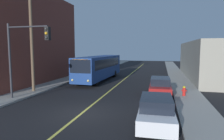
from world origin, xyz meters
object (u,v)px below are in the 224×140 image
(parked_car_white, at_px, (156,111))
(utility_pole_near, at_px, (31,22))
(fire_hydrant, at_px, (184,91))
(traffic_signal_left_corner, at_px, (26,47))
(parked_car_red, at_px, (160,86))
(city_bus, at_px, (100,67))

(parked_car_white, height_order, utility_pole_near, utility_pole_near)
(fire_hydrant, bearing_deg, traffic_signal_left_corner, -160.97)
(traffic_signal_left_corner, bearing_deg, parked_car_white, -15.83)
(traffic_signal_left_corner, relative_size, fire_hydrant, 7.14)
(traffic_signal_left_corner, bearing_deg, utility_pole_near, 118.22)
(parked_car_red, height_order, traffic_signal_left_corner, traffic_signal_left_corner)
(traffic_signal_left_corner, distance_m, fire_hydrant, 13.49)
(utility_pole_near, bearing_deg, parked_car_white, -26.09)
(parked_car_white, bearing_deg, fire_hydrant, 73.16)
(utility_pole_near, xyz_separation_m, fire_hydrant, (13.78, 1.40, -6.05))
(parked_car_white, xyz_separation_m, parked_car_red, (0.15, 7.30, 0.00))
(parked_car_red, distance_m, fire_hydrant, 2.02)
(city_bus, height_order, parked_car_white, city_bus)
(parked_car_white, xyz_separation_m, fire_hydrant, (2.15, 7.10, -0.26))
(parked_car_white, xyz_separation_m, utility_pole_near, (-11.63, 5.69, 5.79))
(city_bus, height_order, fire_hydrant, city_bus)
(parked_car_white, bearing_deg, city_bus, 118.47)
(parked_car_red, distance_m, traffic_signal_left_corner, 11.70)
(parked_car_white, height_order, traffic_signal_left_corner, traffic_signal_left_corner)
(parked_car_white, height_order, fire_hydrant, parked_car_white)
(city_bus, height_order, traffic_signal_left_corner, traffic_signal_left_corner)
(city_bus, relative_size, parked_car_white, 2.74)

